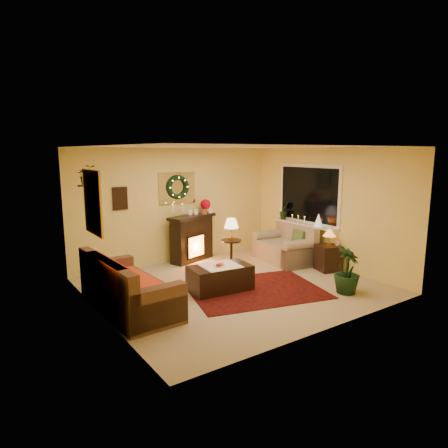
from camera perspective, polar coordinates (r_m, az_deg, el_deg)
floor at (r=7.65m, az=1.50°, el=-8.89°), size 5.00×5.00×0.00m
ceiling at (r=7.23m, az=1.60°, el=10.97°), size 5.00×5.00×0.00m
wall_back at (r=9.22m, az=-6.70°, el=2.67°), size 5.00×5.00×0.00m
wall_front at (r=5.70m, az=14.97°, el=-2.39°), size 5.00×5.00×0.00m
wall_left at (r=6.22m, az=-17.44°, el=-1.46°), size 4.50×4.50×0.00m
wall_right at (r=9.01m, az=14.54°, el=2.23°), size 4.50×4.50×0.00m
area_rug at (r=7.47m, az=4.47°, el=-9.35°), size 2.76×2.33×0.01m
sofa at (r=6.64m, az=-13.35°, el=-8.30°), size 1.00×2.11×0.89m
red_throw at (r=6.80m, az=-14.05°, el=-7.67°), size 0.83×1.34×0.02m
fireplace at (r=9.29m, az=-4.62°, el=-1.94°), size 1.15×0.67×1.01m
poinsettia at (r=9.35m, az=-2.66°, el=2.84°), size 0.24×0.24×0.24m
mantel_candle_a at (r=8.95m, az=-7.33°, el=2.16°), size 0.06×0.06×0.18m
mantel_candle_b at (r=9.03m, az=-6.00°, el=2.26°), size 0.06×0.06×0.18m
mantel_mirror at (r=9.16m, az=-6.69°, el=5.13°), size 0.92×0.02×0.72m
wreath at (r=9.12m, az=-6.58°, el=5.24°), size 0.55×0.11×0.55m
wall_art at (r=8.63m, az=-14.63°, el=3.55°), size 0.32×0.03×0.48m
gold_mirror at (r=6.44m, az=-18.28°, el=2.94°), size 0.03×0.84×1.00m
hanging_plant at (r=7.17m, az=-19.00°, el=5.38°), size 0.33×0.28×0.36m
loveseat at (r=9.34m, az=8.55°, el=-2.78°), size 1.05×1.58×0.85m
window_frame at (r=9.34m, az=12.00°, el=4.15°), size 0.03×1.86×1.36m
window_glass at (r=9.33m, az=11.94°, el=4.15°), size 0.02×1.70×1.22m
window_sill at (r=9.36m, az=11.40°, el=-0.02°), size 0.22×1.86×0.04m
mini_tree at (r=9.01m, az=13.35°, el=0.61°), size 0.19×0.19×0.28m
sill_plant at (r=9.78m, az=8.59°, el=1.79°), size 0.30×0.24×0.55m
side_table_round at (r=8.95m, az=1.04°, el=-3.86°), size 0.52×0.52×0.58m
lamp_cream at (r=8.86m, az=1.06°, el=-0.33°), size 0.32×0.32×0.49m
end_table_square at (r=8.84m, az=14.66°, el=-4.75°), size 0.56×0.56×0.55m
lamp_tiffany at (r=8.73m, az=14.82°, el=-1.75°), size 0.28×0.28×0.41m
coffee_table at (r=7.37m, az=-0.57°, el=-7.94°), size 1.17×0.72×0.47m
fruit_bowl at (r=7.26m, az=-0.54°, el=-6.23°), size 0.27×0.27×0.06m
floor_palm at (r=7.51m, az=17.19°, el=-6.15°), size 1.76×1.76×2.50m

